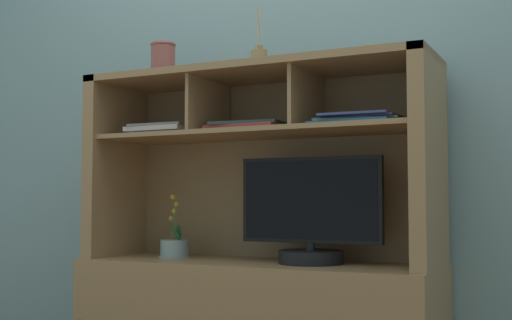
{
  "coord_description": "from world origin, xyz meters",
  "views": [
    {
      "loc": [
        1.25,
        -2.55,
        0.72
      ],
      "look_at": [
        0.0,
        0.0,
        0.89
      ],
      "focal_mm": 47.42,
      "sensor_mm": 36.0,
      "label": 1
    }
  ],
  "objects_px": {
    "potted_orchid": "(174,247)",
    "magazine_stack_right": "(165,130)",
    "magazine_stack_centre": "(251,128)",
    "ceramic_vase": "(163,61)",
    "media_console": "(257,281)",
    "tv_monitor": "(311,220)",
    "diffuser_bottle": "(259,59)",
    "magazine_stack_left": "(358,120)"
  },
  "relations": [
    {
      "from": "potted_orchid",
      "to": "magazine_stack_left",
      "type": "xyz_separation_m",
      "value": [
        0.87,
        -0.06,
        0.52
      ]
    },
    {
      "from": "ceramic_vase",
      "to": "magazine_stack_right",
      "type": "bearing_deg",
      "value": -44.34
    },
    {
      "from": "media_console",
      "to": "magazine_stack_left",
      "type": "distance_m",
      "value": 0.79
    },
    {
      "from": "potted_orchid",
      "to": "diffuser_bottle",
      "type": "bearing_deg",
      "value": 2.32
    },
    {
      "from": "magazine_stack_right",
      "to": "tv_monitor",
      "type": "bearing_deg",
      "value": 1.86
    },
    {
      "from": "potted_orchid",
      "to": "magazine_stack_centre",
      "type": "height_order",
      "value": "magazine_stack_centre"
    },
    {
      "from": "tv_monitor",
      "to": "potted_orchid",
      "type": "xyz_separation_m",
      "value": [
        -0.66,
        0.01,
        -0.13
      ]
    },
    {
      "from": "magazine_stack_centre",
      "to": "magazine_stack_right",
      "type": "distance_m",
      "value": 0.42
    },
    {
      "from": "potted_orchid",
      "to": "magazine_stack_right",
      "type": "bearing_deg",
      "value": -131.23
    },
    {
      "from": "media_console",
      "to": "potted_orchid",
      "type": "xyz_separation_m",
      "value": [
        -0.41,
        0.0,
        0.13
      ]
    },
    {
      "from": "potted_orchid",
      "to": "diffuser_bottle",
      "type": "relative_size",
      "value": 1.01
    },
    {
      "from": "potted_orchid",
      "to": "tv_monitor",
      "type": "bearing_deg",
      "value": -1.03
    },
    {
      "from": "magazine_stack_centre",
      "to": "ceramic_vase",
      "type": "xyz_separation_m",
      "value": [
        -0.46,
        0.02,
        0.33
      ]
    },
    {
      "from": "magazine_stack_left",
      "to": "ceramic_vase",
      "type": "xyz_separation_m",
      "value": [
        -0.95,
        0.07,
        0.33
      ]
    },
    {
      "from": "media_console",
      "to": "tv_monitor",
      "type": "distance_m",
      "value": 0.36
    },
    {
      "from": "potted_orchid",
      "to": "magazine_stack_left",
      "type": "bearing_deg",
      "value": -3.8
    },
    {
      "from": "magazine_stack_centre",
      "to": "potted_orchid",
      "type": "bearing_deg",
      "value": 179.07
    },
    {
      "from": "magazine_stack_centre",
      "to": "ceramic_vase",
      "type": "bearing_deg",
      "value": 177.79
    },
    {
      "from": "tv_monitor",
      "to": "magazine_stack_centre",
      "type": "bearing_deg",
      "value": 178.84
    },
    {
      "from": "magazine_stack_right",
      "to": "ceramic_vase",
      "type": "bearing_deg",
      "value": 135.66
    },
    {
      "from": "magazine_stack_left",
      "to": "diffuser_bottle",
      "type": "bearing_deg",
      "value": 170.81
    },
    {
      "from": "magazine_stack_left",
      "to": "tv_monitor",
      "type": "bearing_deg",
      "value": 167.95
    },
    {
      "from": "potted_orchid",
      "to": "magazine_stack_centre",
      "type": "distance_m",
      "value": 0.64
    },
    {
      "from": "media_console",
      "to": "diffuser_bottle",
      "type": "distance_m",
      "value": 0.94
    },
    {
      "from": "magazine_stack_centre",
      "to": "diffuser_bottle",
      "type": "height_order",
      "value": "diffuser_bottle"
    },
    {
      "from": "magazine_stack_right",
      "to": "diffuser_bottle",
      "type": "bearing_deg",
      "value": 6.56
    },
    {
      "from": "diffuser_bottle",
      "to": "ceramic_vase",
      "type": "bearing_deg",
      "value": -179.4
    },
    {
      "from": "potted_orchid",
      "to": "diffuser_bottle",
      "type": "distance_m",
      "value": 0.91
    },
    {
      "from": "media_console",
      "to": "tv_monitor",
      "type": "height_order",
      "value": "media_console"
    },
    {
      "from": "tv_monitor",
      "to": "diffuser_bottle",
      "type": "relative_size",
      "value": 2.13
    },
    {
      "from": "media_console",
      "to": "potted_orchid",
      "type": "height_order",
      "value": "media_console"
    },
    {
      "from": "tv_monitor",
      "to": "magazine_stack_left",
      "type": "xyz_separation_m",
      "value": [
        0.22,
        -0.05,
        0.39
      ]
    },
    {
      "from": "magazine_stack_left",
      "to": "magazine_stack_centre",
      "type": "height_order",
      "value": "magazine_stack_left"
    },
    {
      "from": "potted_orchid",
      "to": "diffuser_bottle",
      "type": "height_order",
      "value": "diffuser_bottle"
    },
    {
      "from": "tv_monitor",
      "to": "ceramic_vase",
      "type": "height_order",
      "value": "ceramic_vase"
    },
    {
      "from": "media_console",
      "to": "ceramic_vase",
      "type": "bearing_deg",
      "value": 178.11
    },
    {
      "from": "media_console",
      "to": "diffuser_bottle",
      "type": "height_order",
      "value": "diffuser_bottle"
    },
    {
      "from": "potted_orchid",
      "to": "magazine_stack_right",
      "type": "distance_m",
      "value": 0.52
    },
    {
      "from": "media_console",
      "to": "magazine_stack_right",
      "type": "height_order",
      "value": "media_console"
    },
    {
      "from": "media_console",
      "to": "magazine_stack_centre",
      "type": "relative_size",
      "value": 4.56
    },
    {
      "from": "magazine_stack_right",
      "to": "diffuser_bottle",
      "type": "relative_size",
      "value": 1.05
    },
    {
      "from": "tv_monitor",
      "to": "ceramic_vase",
      "type": "relative_size",
      "value": 3.55
    }
  ]
}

